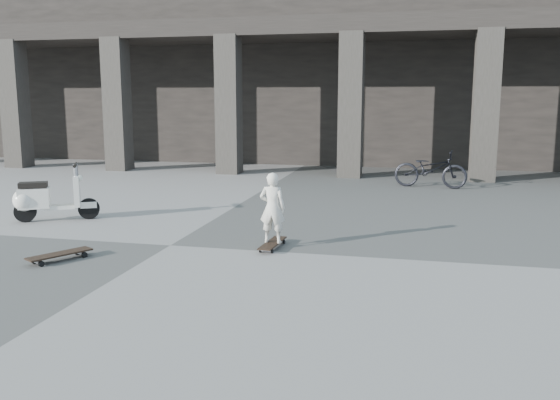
% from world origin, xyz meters
% --- Properties ---
extents(ground, '(90.00, 90.00, 0.00)m').
position_xyz_m(ground, '(0.00, 0.00, 0.00)').
color(ground, '#474745').
rests_on(ground, ground).
extents(colonnade, '(28.00, 8.82, 6.00)m').
position_xyz_m(colonnade, '(-0.00, 13.77, 3.03)').
color(colonnade, black).
rests_on(colonnade, ground).
extents(longboard, '(0.26, 0.87, 0.09)m').
position_xyz_m(longboard, '(1.57, 0.21, 0.07)').
color(longboard, black).
rests_on(longboard, ground).
extents(skateboard_spare, '(0.65, 0.89, 0.11)m').
position_xyz_m(skateboard_spare, '(-1.15, -1.14, 0.08)').
color(skateboard_spare, black).
rests_on(skateboard_spare, ground).
extents(child, '(0.39, 0.26, 1.06)m').
position_xyz_m(child, '(1.57, 0.21, 0.62)').
color(child, silver).
rests_on(child, longboard).
extents(scooter, '(1.37, 0.86, 1.05)m').
position_xyz_m(scooter, '(-3.00, 1.15, 0.41)').
color(scooter, black).
rests_on(scooter, ground).
extents(bicycle, '(1.85, 0.86, 0.93)m').
position_xyz_m(bicycle, '(3.98, 6.95, 0.47)').
color(bicycle, black).
rests_on(bicycle, ground).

